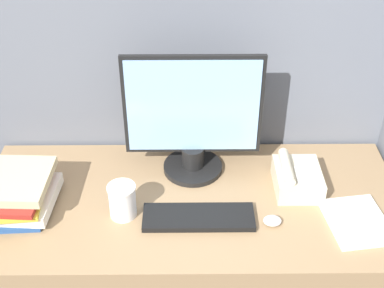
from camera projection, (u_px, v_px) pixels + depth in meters
name	position (u px, v px, depth m)	size (l,w,h in m)	color
cubicle_panel_rear	(190.00, 106.00, 2.12)	(1.91, 0.04, 1.80)	slate
desk	(191.00, 270.00, 2.12)	(1.51, 0.68, 0.74)	#937551
monitor	(193.00, 121.00, 1.92)	(0.50, 0.22, 0.48)	black
keyboard	(199.00, 217.00, 1.82)	(0.38, 0.13, 0.02)	black
mouse	(272.00, 221.00, 1.80)	(0.06, 0.05, 0.03)	silver
coffee_cup	(122.00, 201.00, 1.81)	(0.10, 0.10, 0.12)	white
book_stack	(19.00, 192.00, 1.84)	(0.24, 0.31, 0.13)	#264C8C
desk_telephone	(297.00, 178.00, 1.93)	(0.16, 0.20, 0.11)	beige
paper_pile	(357.00, 221.00, 1.80)	(0.22, 0.25, 0.02)	white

